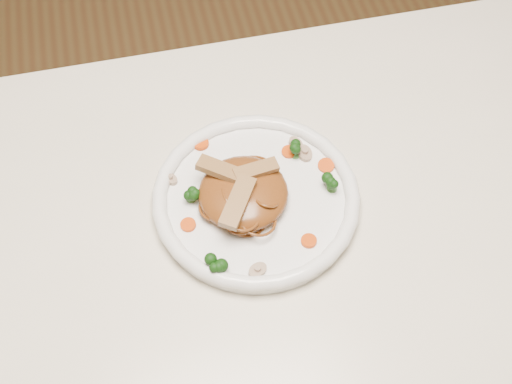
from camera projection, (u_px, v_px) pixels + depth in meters
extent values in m
cube|color=silver|center=(246.00, 273.00, 0.87)|extent=(1.20, 0.80, 0.04)
cylinder|color=brown|center=(462.00, 163.00, 1.43)|extent=(0.06, 0.06, 0.71)
cylinder|color=white|center=(256.00, 201.00, 0.89)|extent=(0.29, 0.29, 0.02)
ellipsoid|color=brown|center=(243.00, 193.00, 0.87)|extent=(0.15, 0.15, 0.04)
cube|color=#9D794A|center=(256.00, 170.00, 0.86)|extent=(0.06, 0.03, 0.01)
cube|color=#9D794A|center=(222.00, 170.00, 0.86)|extent=(0.07, 0.06, 0.01)
cube|color=#9D794A|center=(238.00, 202.00, 0.84)|extent=(0.06, 0.08, 0.01)
cylinder|color=#C74107|center=(289.00, 152.00, 0.93)|extent=(0.02, 0.02, 0.00)
cylinder|color=#C74107|center=(188.00, 225.00, 0.86)|extent=(0.03, 0.03, 0.00)
cylinder|color=#C74107|center=(326.00, 166.00, 0.91)|extent=(0.03, 0.03, 0.00)
cylinder|color=#C74107|center=(201.00, 144.00, 0.93)|extent=(0.03, 0.03, 0.00)
cylinder|color=#C74107|center=(309.00, 241.00, 0.85)|extent=(0.02, 0.02, 0.00)
cylinder|color=#BEA78F|center=(258.00, 270.00, 0.82)|extent=(0.03, 0.03, 0.01)
cylinder|color=#BEA78F|center=(305.00, 153.00, 0.92)|extent=(0.03, 0.03, 0.01)
cylinder|color=#BEA78F|center=(171.00, 179.00, 0.90)|extent=(0.03, 0.03, 0.01)
cylinder|color=#BEA78F|center=(296.00, 144.00, 0.93)|extent=(0.03, 0.03, 0.01)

